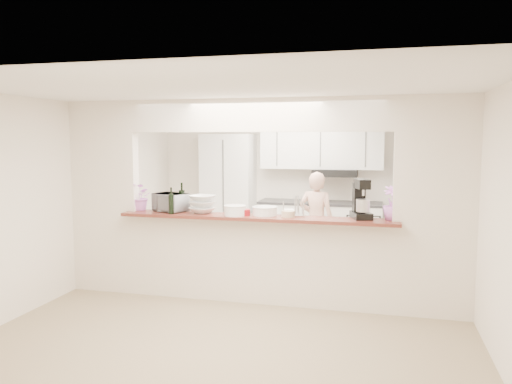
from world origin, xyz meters
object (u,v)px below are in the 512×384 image
(refrigerator, at_px, (417,211))
(toaster_oven, at_px, (170,202))
(stand_mixer, at_px, (361,201))
(person, at_px, (316,221))

(refrigerator, distance_m, toaster_oven, 4.14)
(toaster_oven, bearing_deg, stand_mixer, 21.78)
(refrigerator, bearing_deg, person, -149.62)
(refrigerator, bearing_deg, toaster_oven, -140.91)
(refrigerator, xyz_separation_m, toaster_oven, (-3.20, -2.60, 0.36))
(toaster_oven, xyz_separation_m, stand_mixer, (2.40, 0.01, 0.09))
(refrigerator, xyz_separation_m, person, (-1.54, -0.90, -0.09))
(refrigerator, distance_m, person, 1.79)
(person, bearing_deg, toaster_oven, 55.55)
(toaster_oven, bearing_deg, person, 67.05)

